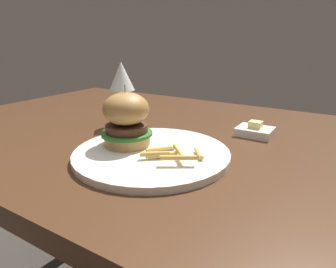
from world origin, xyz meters
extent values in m
cube|color=#472B19|center=(0.00, 0.00, 0.72)|extent=(1.50, 0.84, 0.04)
cylinder|color=#472B19|center=(-0.69, 0.36, 0.35)|extent=(0.06, 0.06, 0.70)
cylinder|color=white|center=(-0.02, -0.15, 0.75)|extent=(0.31, 0.31, 0.01)
cylinder|color=tan|center=(-0.08, -0.15, 0.77)|extent=(0.10, 0.10, 0.02)
cylinder|color=#2D7028|center=(-0.08, -0.15, 0.78)|extent=(0.11, 0.11, 0.01)
cylinder|color=#4C2D1E|center=(-0.08, -0.15, 0.79)|extent=(0.09, 0.09, 0.02)
ellipsoid|color=#A97A41|center=(-0.08, -0.15, 0.83)|extent=(0.10, 0.10, 0.07)
cylinder|color=#CCB78C|center=(-0.08, -0.15, 0.86)|extent=(0.00, 0.00, 0.05)
cylinder|color=#EABC5B|center=(0.00, -0.15, 0.76)|extent=(0.04, 0.05, 0.01)
cylinder|color=#EABC5B|center=(0.08, -0.13, 0.76)|extent=(0.04, 0.04, 0.01)
cylinder|color=#E0B251|center=(0.02, -0.18, 0.76)|extent=(0.05, 0.05, 0.01)
cylinder|color=gold|center=(0.01, -0.19, 0.76)|extent=(0.05, 0.04, 0.01)
cylinder|color=#EABC5B|center=(0.05, -0.16, 0.77)|extent=(0.05, 0.05, 0.01)
cylinder|color=gold|center=(0.07, -0.19, 0.77)|extent=(0.06, 0.04, 0.01)
cylinder|color=silver|center=(-0.21, -0.01, 0.74)|extent=(0.07, 0.07, 0.00)
cylinder|color=silver|center=(-0.21, -0.01, 0.79)|extent=(0.01, 0.01, 0.09)
cone|color=silver|center=(-0.21, -0.01, 0.87)|extent=(0.07, 0.07, 0.07)
cube|color=white|center=(0.12, 0.09, 0.75)|extent=(0.08, 0.07, 0.02)
cube|color=#F4E58C|center=(0.12, 0.09, 0.77)|extent=(0.03, 0.03, 0.02)
camera|label=1|loc=(0.31, -0.61, 0.97)|focal=32.00mm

